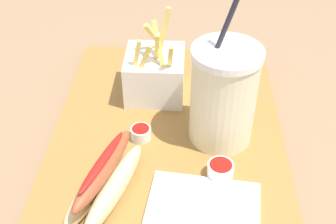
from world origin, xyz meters
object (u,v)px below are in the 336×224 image
Objects in this scene: fries_basket at (155,74)px; soda_cup at (223,95)px; ketchup_cup_2 at (220,170)px; hot_dog_1 at (105,181)px; ketchup_cup_3 at (141,133)px; ketchup_cup_1 at (238,71)px; napkin_stack at (202,215)px.

soda_cup is at bearing -134.76° from fries_basket.
fries_basket is 0.21m from ketchup_cup_2.
ketchup_cup_3 is at bearing -16.83° from hot_dog_1.
ketchup_cup_1 is at bearing -68.86° from fries_basket.
soda_cup reaches higher than fries_basket.
fries_basket is 0.27m from napkin_stack.
ketchup_cup_1 is 0.24m from ketchup_cup_2.
hot_dog_1 is 1.20× the size of napkin_stack.
soda_cup is 0.17m from ketchup_cup_1.
ketchup_cup_3 is (-0.11, 0.01, -0.03)m from fries_basket.
napkin_stack is at bearing -102.87° from hot_dog_1.
napkin_stack is (-0.07, 0.02, -0.01)m from ketchup_cup_2.
soda_cup is at bearing -10.26° from napkin_stack.
napkin_stack is at bearing 169.74° from soda_cup.
fries_basket reaches higher than hot_dog_1.
soda_cup reaches higher than ketchup_cup_2.
fries_basket is at bearing -11.65° from hot_dog_1.
ketchup_cup_1 is (0.16, -0.04, -0.06)m from soda_cup.
fries_basket is 4.33× the size of ketchup_cup_2.
ketchup_cup_3 is 0.17m from napkin_stack.
hot_dog_1 is 0.12m from ketchup_cup_3.
ketchup_cup_2 reaches higher than ketchup_cup_1.
hot_dog_1 is 0.13m from napkin_stack.
ketchup_cup_3 is at bearing 173.56° from fries_basket.
fries_basket is 4.83× the size of ketchup_cup_1.
hot_dog_1 is (-0.22, 0.05, -0.01)m from fries_basket.
hot_dog_1 reaches higher than ketchup_cup_3.
ketchup_cup_1 is at bearing -9.79° from ketchup_cup_2.
soda_cup is 6.94× the size of ketchup_cup_2.
soda_cup is 1.76× the size of napkin_stack.
soda_cup is at bearing 166.30° from ketchup_cup_1.
fries_basket is 0.23m from hot_dog_1.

